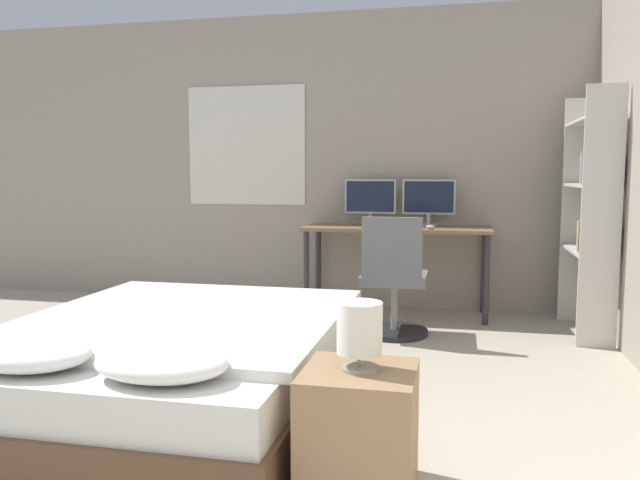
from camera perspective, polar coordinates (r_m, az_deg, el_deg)
The scene contains 11 objects.
wall_back at distance 5.84m, azimuth 3.19°, elevation 7.27°, with size 12.00×0.08×2.70m.
bed at distance 3.45m, azimuth -12.92°, elevation -10.79°, with size 1.65×2.07×0.55m.
nightstand at distance 2.53m, azimuth 3.58°, elevation -16.98°, with size 0.43×0.43×0.48m.
bedside_lamp at distance 2.40m, azimuth 3.64°, elevation -8.20°, with size 0.17×0.17×0.26m.
desk at distance 5.46m, azimuth 7.03°, elevation 0.20°, with size 1.60×0.58×0.77m.
monitor_left at distance 5.65m, azimuth 4.62°, elevation 3.78°, with size 0.46×0.16×0.41m.
monitor_right at distance 5.60m, azimuth 9.92°, elevation 3.69°, with size 0.46×0.16×0.41m.
keyboard at distance 5.27m, azimuth 6.85°, elevation 1.14°, with size 0.41×0.13×0.02m.
computer_mouse at distance 5.25m, azimuth 10.06°, elevation 1.17°, with size 0.07×0.05×0.04m.
office_chair at distance 4.75m, azimuth 6.75°, elevation -4.28°, with size 0.52×0.52×0.92m.
bookshelf at distance 5.07m, azimuth 23.61°, elevation 3.10°, with size 0.27×0.88×1.84m.
Camera 1 is at (0.94, -1.56, 1.23)m, focal length 35.00 mm.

